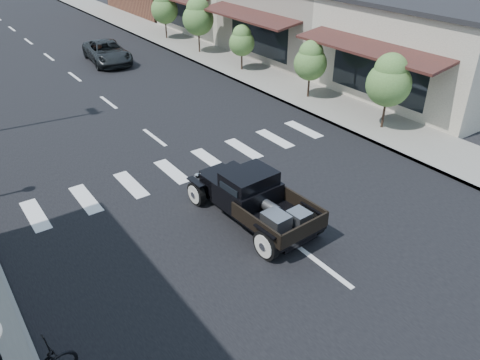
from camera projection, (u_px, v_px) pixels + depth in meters
ground at (256, 216)px, 14.53m from camera, size 120.00×120.00×0.00m
road at (87, 86)px, 25.08m from camera, size 14.00×80.00×0.02m
road_markings at (125, 116)px, 21.57m from camera, size 12.00×60.00×0.06m
sidewalk_right at (219, 59)px, 29.32m from camera, size 3.00×80.00×0.15m
storefront_near at (444, 45)px, 23.76m from camera, size 10.00×9.00×4.50m
storefront_mid at (320, 17)px, 30.09m from camera, size 10.00×9.00×4.50m
small_tree_a at (387, 93)px, 19.29m from camera, size 1.84×1.84×3.06m
small_tree_b at (310, 70)px, 22.65m from camera, size 1.60×1.60×2.67m
small_tree_c at (242, 48)px, 26.68m from camera, size 1.46×1.46×2.43m
small_tree_d at (198, 26)px, 29.80m from camera, size 1.98×1.98×3.30m
small_tree_e at (165, 16)px, 33.05m from camera, size 1.88×1.88×3.13m
hotrod_pickup at (253, 198)px, 13.94m from camera, size 2.41×4.75×1.61m
second_car at (107, 52)px, 28.62m from camera, size 2.64×4.85×1.29m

